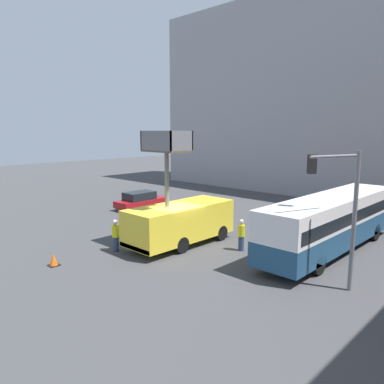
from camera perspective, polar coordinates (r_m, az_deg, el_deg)
ground_plane at (r=21.98m, az=-2.17°, el=-8.41°), size 120.00×120.00×0.00m
building_backdrop_far at (r=42.33m, az=23.52°, el=13.49°), size 44.00×10.00×20.57m
utility_truck at (r=22.05m, az=-1.84°, el=-4.22°), size 2.60×6.85×6.70m
city_bus at (r=22.30m, az=20.56°, el=-3.88°), size 2.54×12.44×3.11m
traffic_light_pole at (r=17.31m, az=21.34°, el=-0.45°), size 2.75×2.49×5.91m
road_worker_near_truck at (r=21.48m, az=-11.58°, el=-6.51°), size 0.38×0.38×1.81m
road_worker_directing at (r=21.32m, az=7.52°, el=-6.52°), size 0.38×0.38×1.81m
traffic_cone_near_truck at (r=20.30m, az=-20.34°, el=-9.71°), size 0.53×0.53×0.61m
parked_car_curbside at (r=32.59m, az=-7.80°, el=-1.23°), size 1.83×4.65×1.49m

